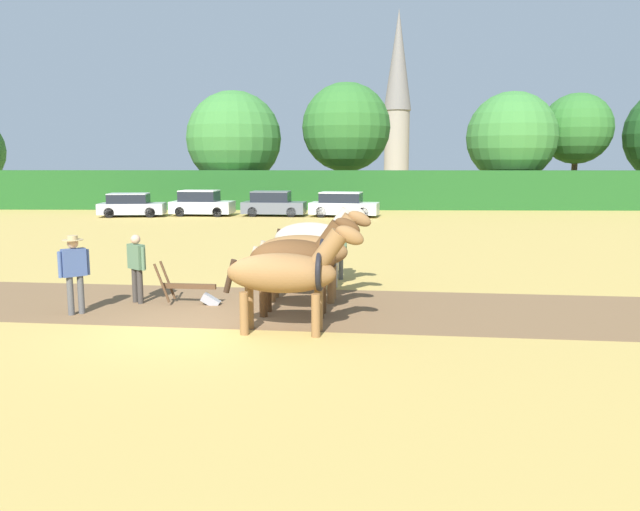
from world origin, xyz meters
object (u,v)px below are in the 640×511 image
tree_center_left (346,127)px  parked_car_center (343,205)px  parked_car_center_left (273,204)px  parked_car_far_left (131,205)px  farmer_onlooker_left (74,268)px  tree_center (512,137)px  tree_center_right (577,129)px  tree_left (234,139)px  draft_horse_lead_right (298,258)px  farmer_at_plow (137,263)px  church_spire (398,97)px  plow (194,292)px  draft_horse_trail_left (307,251)px  farmer_beside_team (338,246)px  draft_horse_trail_right (314,239)px  parked_car_left (201,204)px  draft_horse_lead_left (287,273)px

tree_center_left → parked_car_center: 11.73m
parked_car_center_left → parked_car_far_left: bearing=-170.6°
farmer_onlooker_left → tree_center: bearing=110.8°
tree_center_right → tree_center: bearing=-167.6°
tree_center_right → parked_car_center: size_ratio=1.93×
tree_left → tree_center: size_ratio=1.01×
tree_left → draft_horse_lead_right: tree_left is taller
tree_center_right → farmer_at_plow: size_ratio=5.06×
church_spire → plow: size_ratio=12.52×
tree_center → church_spire: size_ratio=0.43×
tree_left → parked_car_far_left: (-5.03, -9.42, -4.39)m
tree_center → farmer_at_plow: (-18.25, -33.15, -4.22)m
plow → church_spire: bearing=84.9°
draft_horse_trail_left → draft_horse_lead_right: bearing=-90.5°
farmer_at_plow → parked_car_center_left: 24.28m
tree_left → farmer_beside_team: bearing=-75.5°
draft_horse_trail_right → farmer_at_plow: draft_horse_trail_right is taller
farmer_onlooker_left → parked_car_left: farmer_onlooker_left is taller
draft_horse_trail_left → farmer_at_plow: bearing=-169.8°
tree_center → draft_horse_lead_left: size_ratio=2.94×
tree_center_left → parked_car_center_left: (-4.77, -9.94, -5.24)m
draft_horse_trail_right → parked_car_center_left: 22.67m
plow → parked_car_center_left: size_ratio=0.39×
farmer_at_plow → parked_car_left: size_ratio=0.42×
draft_horse_trail_left → parked_car_center_left: (-3.15, 23.90, -0.51)m
plow → farmer_onlooker_left: farmer_onlooker_left is taller
tree_center_right → parked_car_far_left: 33.47m
tree_left → farmer_onlooker_left: bearing=-87.1°
tree_center_left → church_spire: 24.41m
tree_center_right → parked_car_center: bearing=-149.6°
draft_horse_lead_right → parked_car_left: bearing=111.9°
parked_car_far_left → farmer_beside_team: bearing=-64.3°
church_spire → farmer_beside_team: 55.41m
draft_horse_trail_right → parked_car_center_left: (-3.27, 22.42, -0.63)m
tree_center_left → farmer_beside_team: (-0.84, -30.95, -5.00)m
plow → farmer_at_plow: farmer_at_plow is taller
tree_center_right → church_spire: 26.18m
church_spire → farmer_beside_team: (-7.07, -54.12, -9.54)m
farmer_onlooker_left → parked_car_far_left: (-6.73, 24.78, -0.38)m
tree_center → draft_horse_lead_right: (-14.24, -34.28, -3.90)m
tree_left → draft_horse_trail_left: size_ratio=2.92×
tree_center_left → draft_horse_trail_right: (-1.50, -32.36, -4.61)m
plow → draft_horse_trail_right: bearing=39.9°
tree_center → church_spire: bearing=104.4°
plow → draft_horse_trail_left: bearing=15.5°
draft_horse_trail_left → farmer_at_plow: (-4.16, -0.35, -0.26)m
tree_center_right → parked_car_far_left: size_ratio=2.08×
church_spire → draft_horse_lead_right: 59.75m
farmer_at_plow → parked_car_center_left: (1.01, 24.25, -0.25)m
farmer_at_plow → draft_horse_trail_left: bearing=-44.8°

